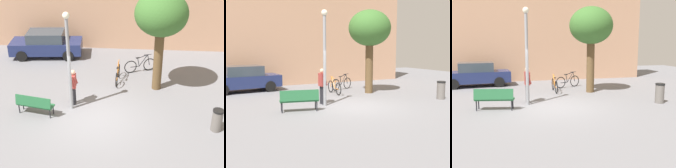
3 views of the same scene
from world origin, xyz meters
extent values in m
plane|color=slate|center=(0.00, 0.00, 0.00)|extent=(36.00, 36.00, 0.00)
cylinder|color=gray|center=(-1.16, 0.72, 2.02)|extent=(0.14, 0.14, 4.04)
sphere|color=#F2EACC|center=(-1.16, 0.72, 4.16)|extent=(0.28, 0.28, 0.28)
cylinder|color=#232328|center=(-1.12, 1.21, 0.42)|extent=(0.14, 0.14, 0.85)
cylinder|color=#232328|center=(-1.12, 1.01, 0.42)|extent=(0.14, 0.14, 0.85)
cube|color=#9E3833|center=(-1.12, 1.11, 1.15)|extent=(0.23, 0.41, 0.60)
sphere|color=tan|center=(-1.12, 1.11, 1.56)|extent=(0.22, 0.22, 0.22)
cylinder|color=#9E3833|center=(-1.08, 1.37, 1.18)|extent=(0.23, 0.10, 0.55)
cylinder|color=#9E3833|center=(-1.07, 0.87, 1.18)|extent=(0.23, 0.10, 0.55)
cube|color=#236038|center=(-2.59, 0.15, 0.45)|extent=(1.66, 0.75, 0.06)
cube|color=#236038|center=(-2.63, -0.04, 0.70)|extent=(1.59, 0.44, 0.44)
cylinder|color=black|center=(-3.26, 0.45, 0.21)|extent=(0.05, 0.05, 0.42)
cylinder|color=black|center=(-1.85, 0.17, 0.21)|extent=(0.05, 0.05, 0.42)
cylinder|color=black|center=(-3.33, 0.13, 0.21)|extent=(0.05, 0.05, 0.42)
cylinder|color=black|center=(-1.91, -0.15, 0.21)|extent=(0.05, 0.05, 0.42)
cylinder|color=brown|center=(2.63, 2.92, 1.45)|extent=(0.44, 0.44, 2.89)
ellipsoid|color=#39692C|center=(2.63, 2.92, 3.73)|extent=(2.40, 2.40, 2.04)
torus|color=black|center=(0.70, 4.05, 0.36)|extent=(0.08, 0.71, 0.71)
torus|color=black|center=(0.66, 2.95, 0.36)|extent=(0.08, 0.71, 0.71)
cylinder|color=orange|center=(0.69, 3.69, 0.64)|extent=(0.05, 0.50, 0.64)
cylinder|color=orange|center=(0.69, 3.64, 0.88)|extent=(0.06, 0.58, 0.18)
cylinder|color=orange|center=(0.68, 3.40, 0.57)|extent=(0.04, 0.14, 0.48)
cylinder|color=orange|center=(0.67, 3.20, 0.33)|extent=(0.06, 0.50, 0.04)
cylinder|color=orange|center=(0.70, 3.99, 0.64)|extent=(0.04, 0.17, 0.63)
cube|color=black|center=(0.67, 3.35, 0.83)|extent=(0.09, 0.20, 0.04)
cylinder|color=orange|center=(0.70, 3.92, 0.95)|extent=(0.05, 0.44, 0.03)
torus|color=black|center=(2.32, 4.98, 0.36)|extent=(0.68, 0.31, 0.71)
torus|color=black|center=(1.30, 4.58, 0.36)|extent=(0.68, 0.31, 0.71)
cylinder|color=black|center=(1.98, 4.85, 0.64)|extent=(0.48, 0.22, 0.64)
cylinder|color=black|center=(1.93, 4.83, 0.88)|extent=(0.55, 0.25, 0.18)
cylinder|color=black|center=(1.72, 4.74, 0.57)|extent=(0.14, 0.08, 0.48)
cylinder|color=black|center=(1.53, 4.67, 0.33)|extent=(0.48, 0.22, 0.04)
cylinder|color=black|center=(2.26, 4.96, 0.64)|extent=(0.17, 0.09, 0.63)
cube|color=black|center=(1.67, 4.72, 0.83)|extent=(0.22, 0.15, 0.04)
cylinder|color=black|center=(2.20, 4.94, 0.95)|extent=(0.42, 0.19, 0.03)
cube|color=navy|center=(-3.82, 6.59, 0.62)|extent=(4.35, 2.11, 0.70)
cube|color=#333D47|center=(-3.82, 6.59, 1.25)|extent=(2.25, 1.77, 0.60)
cylinder|color=black|center=(-2.56, 7.52, 0.32)|extent=(0.66, 0.28, 0.64)
cylinder|color=black|center=(-2.40, 5.93, 0.32)|extent=(0.66, 0.28, 0.64)
cylinder|color=black|center=(-5.24, 7.25, 0.32)|extent=(0.66, 0.28, 0.64)
cylinder|color=black|center=(-5.08, 5.66, 0.32)|extent=(0.66, 0.28, 0.64)
cylinder|color=#66605B|center=(4.84, -0.45, 0.42)|extent=(0.41, 0.41, 0.85)
cylinder|color=black|center=(4.84, -0.45, 0.89)|extent=(0.43, 0.43, 0.08)
camera|label=1|loc=(1.61, -11.20, 7.47)|focal=51.41mm
camera|label=2|loc=(-6.46, -11.17, 2.70)|focal=46.42mm
camera|label=3|loc=(-2.33, -10.68, 2.76)|focal=41.07mm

